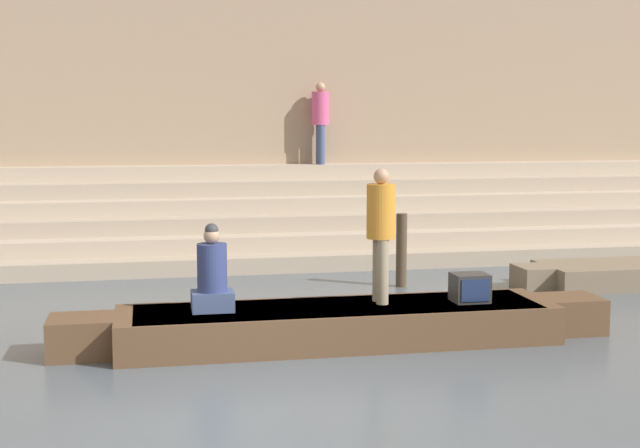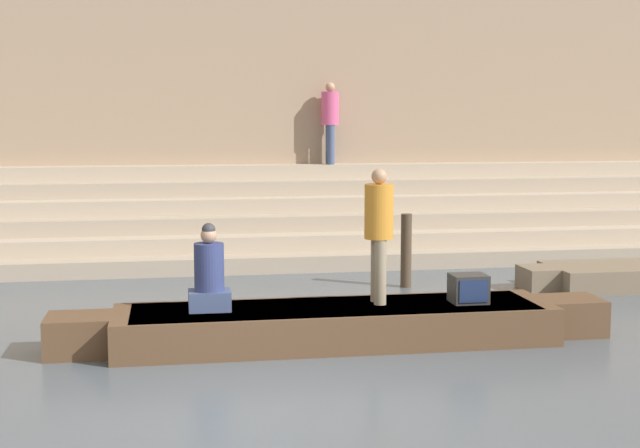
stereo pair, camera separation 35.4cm
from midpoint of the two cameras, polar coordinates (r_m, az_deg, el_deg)
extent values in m
plane|color=#4C5660|center=(8.98, -2.72, -11.60)|extent=(120.00, 120.00, 0.00)
cube|color=tan|center=(17.73, -6.24, -1.88)|extent=(36.00, 3.41, 0.30)
cube|color=#B2A28D|center=(17.97, -6.31, -0.79)|extent=(36.00, 2.84, 0.30)
cube|color=tan|center=(18.21, -6.37, 0.28)|extent=(36.00, 2.28, 0.30)
cube|color=#B2A28D|center=(18.46, -6.43, 1.31)|extent=(36.00, 1.71, 0.30)
cube|color=tan|center=(18.72, -6.49, 2.32)|extent=(36.00, 1.14, 0.30)
cube|color=#B2A28D|center=(18.98, -6.55, 3.30)|extent=(36.00, 0.57, 0.30)
cube|color=tan|center=(19.88, -6.80, 11.12)|extent=(34.20, 1.20, 8.65)
cube|color=brown|center=(19.38, -6.54, -0.69)|extent=(34.20, 0.12, 0.60)
cube|color=brown|center=(11.29, 1.93, -6.47)|extent=(5.52, 1.31, 0.48)
cube|color=#993328|center=(11.24, 1.93, -5.42)|extent=(5.08, 1.21, 0.05)
cube|color=brown|center=(12.29, 16.52, -5.64)|extent=(0.77, 0.72, 0.48)
cube|color=brown|center=(11.11, -14.31, -6.90)|extent=(0.77, 0.72, 0.48)
cylinder|color=olive|center=(11.86, -2.75, -5.14)|extent=(2.75, 0.04, 0.04)
cylinder|color=gray|center=(11.49, 4.53, -2.92)|extent=(0.15, 0.15, 0.83)
cylinder|color=gray|center=(11.30, 4.78, -3.09)|extent=(0.15, 0.15, 0.83)
cylinder|color=orange|center=(11.29, 4.69, 0.80)|extent=(0.37, 0.37, 0.69)
sphere|color=tan|center=(11.25, 4.71, 3.05)|extent=(0.20, 0.20, 0.20)
cube|color=#3D4C75|center=(11.07, -6.17, -4.88)|extent=(0.51, 0.40, 0.24)
cylinder|color=navy|center=(10.99, -6.20, -2.76)|extent=(0.37, 0.37, 0.59)
sphere|color=tan|center=(10.93, -6.22, -0.73)|extent=(0.20, 0.20, 0.20)
sphere|color=#333338|center=(10.92, -6.23, -0.37)|extent=(0.17, 0.17, 0.17)
cube|color=#2D2D2D|center=(11.61, 10.34, -4.08)|extent=(0.45, 0.39, 0.36)
cube|color=navy|center=(11.43, 10.68, -4.27)|extent=(0.37, 0.02, 0.28)
cube|color=#756651|center=(15.14, 14.42, -3.41)|extent=(0.51, 0.72, 0.39)
cylinder|color=#473828|center=(14.97, 6.21, -1.70)|extent=(0.18, 0.18, 1.23)
cylinder|color=#3D4C75|center=(19.37, 1.12, 5.11)|extent=(0.16, 0.16, 0.85)
cylinder|color=#3D4C75|center=(19.17, 1.23, 5.09)|extent=(0.16, 0.16, 0.85)
cylinder|color=#C64C7F|center=(19.26, 1.18, 7.41)|extent=(0.37, 0.37, 0.71)
sphere|color=tan|center=(19.27, 1.18, 8.76)|extent=(0.20, 0.20, 0.20)
camera|label=1|loc=(0.18, -89.17, 0.10)|focal=50.00mm
camera|label=2|loc=(0.18, 90.83, -0.10)|focal=50.00mm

